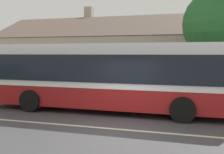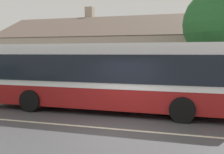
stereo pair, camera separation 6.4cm
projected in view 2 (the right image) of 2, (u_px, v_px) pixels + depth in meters
ground_plane at (116, 129)px, 9.82m from camera, size 300.00×300.00×0.00m
sidewalk_far at (147, 100)px, 15.52m from camera, size 60.00×3.00×0.15m
lane_divider_stripe at (116, 129)px, 9.82m from camera, size 60.00×0.16×0.01m
community_building at (173, 61)px, 22.83m from camera, size 28.40×9.41×6.82m
transit_bus at (105, 75)px, 12.85m from camera, size 11.59×2.83×3.07m
bench_by_building at (37, 88)px, 16.93m from camera, size 1.66×0.51×0.94m
bench_down_street at (99, 90)px, 15.75m from camera, size 1.58×0.51×0.94m
street_tree_primary at (220, 24)px, 14.85m from camera, size 3.85×3.85×6.12m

